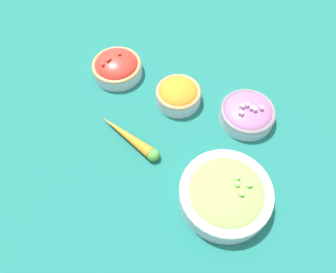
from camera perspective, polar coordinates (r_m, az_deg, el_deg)
The scene contains 6 objects.
ground_plane at distance 0.79m, azimuth -0.00°, elevation -1.12°, with size 3.00×3.00×0.00m, color #196056.
bowl_lettuce at distance 0.71m, azimuth 10.00°, elevation -9.77°, with size 0.20×0.20×0.07m.
bowl_carrots at distance 0.84m, azimuth 1.81°, elevation 7.42°, with size 0.12×0.12×0.06m.
bowl_cherry_tomatoes at distance 0.91m, azimuth -8.89°, elevation 11.96°, with size 0.13×0.13×0.07m.
bowl_red_onion at distance 0.83m, azimuth 13.66°, elevation 4.04°, with size 0.14×0.14×0.06m.
loose_carrot at distance 0.79m, azimuth -6.54°, elevation -0.30°, with size 0.18×0.08×0.03m.
Camera 1 is at (-0.15, 0.37, 0.68)m, focal length 35.00 mm.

